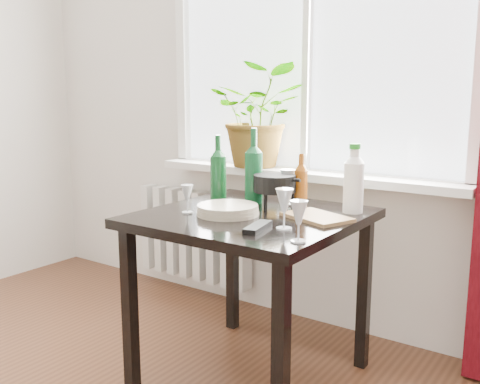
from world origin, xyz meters
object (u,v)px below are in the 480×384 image
Objects in this scene: wineglass_front_left at (187,199)px; fondue_pot at (275,191)px; cleaning_bottle at (354,178)px; plate_stack at (228,210)px; potted_plant at (260,116)px; bottle_amber at (301,180)px; table at (252,234)px; wineglass_back_left at (252,179)px; wineglass_back_center at (288,187)px; wineglass_front_right at (284,209)px; radiator at (194,235)px; wine_bottle_right at (254,165)px; wine_bottle_left at (218,168)px; wineglass_far_right at (299,221)px; tv_remote at (258,227)px; cutting_board at (317,217)px.

wineglass_front_left is 0.57× the size of fondue_pot.
cleaning_bottle is 0.54m from plate_stack.
potted_plant reaches higher than bottle_amber.
bottle_amber is (0.11, 0.23, 0.21)m from table.
wineglass_back_center is at bearing -24.86° from wineglass_back_left.
wineglass_back_center is 0.64× the size of plate_stack.
wineglass_back_left is at bearing 133.18° from wineglass_front_right.
radiator is at bearing 156.11° from wineglass_back_center.
table is 0.47m from wineglass_back_left.
bottle_amber is (0.22, 0.04, -0.05)m from wine_bottle_right.
bottle_amber reaches higher than wineglass_front_left.
plate_stack is (0.18, -0.45, -0.05)m from wineglass_back_left.
wineglass_far_right is at bearing -31.68° from wine_bottle_left.
potted_plant is 0.82m from plate_stack.
wineglass_front_left is at bearing -129.16° from fondue_pot.
fondue_pot is at bearing -105.69° from wineglass_back_center.
wine_bottle_left reaches higher than wineglass_far_right.
wineglass_back_left is at bearing -23.45° from radiator.
potted_plant reaches higher than cleaning_bottle.
wine_bottle_right reaches higher than bottle_amber.
wineglass_front_right reaches higher than tv_remote.
potted_plant reaches higher than plate_stack.
potted_plant is 3.15× the size of tv_remote.
fondue_pot is at bearing 84.97° from table.
wineglass_back_left reaches higher than radiator.
bottle_amber reaches higher than cutting_board.
wineglass_front_right is 0.89× the size of tv_remote.
table is 3.95× the size of fondue_pot.
potted_plant is 0.52m from wine_bottle_right.
wine_bottle_right is at bearing -31.20° from radiator.
cleaning_bottle is at bearing -17.40° from radiator.
potted_plant is 0.40m from wineglass_back_left.
wineglass_back_left is (-0.28, 0.13, -0.01)m from wineglass_back_center.
wine_bottle_right is at bearing -170.91° from cleaning_bottle.
cleaning_bottle is (0.23, 0.03, 0.03)m from bottle_amber.
wine_bottle_right is 0.52m from tv_remote.
wineglass_front_right is at bearing -27.96° from wine_bottle_left.
plate_stack is at bearing -140.39° from cleaning_bottle.
bottle_amber is 0.51m from wineglass_front_left.
table is 0.15m from plate_stack.
wineglass_front_right reaches higher than fondue_pot.
radiator is at bearing 148.80° from wine_bottle_right.
potted_plant is 2.10× the size of plate_stack.
fondue_pot is (0.13, -0.02, -0.10)m from wine_bottle_right.
cutting_board is (0.02, 0.22, -0.07)m from wineglass_front_right.
wine_bottle_left is at bearing -79.55° from potted_plant.
cutting_board is at bearing -40.67° from potted_plant.
wineglass_front_right is at bearing -32.35° from table.
cleaning_bottle is 0.52m from tv_remote.
wineglass_far_right is at bearing -62.06° from bottle_amber.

